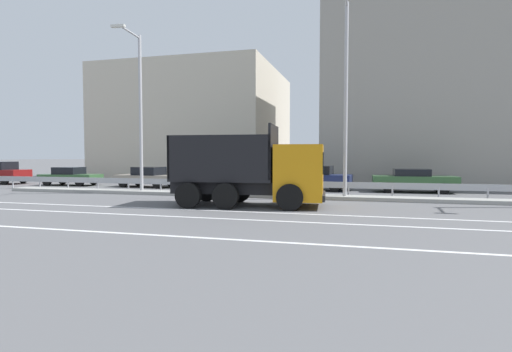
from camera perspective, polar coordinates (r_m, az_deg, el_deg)
name	(u,v)px	position (r m, az deg, el deg)	size (l,w,h in m)	color
ground_plane	(252,202)	(18.31, -0.56, -3.69)	(320.00, 320.00, 0.00)	#565659
lane_strip_0	(234,211)	(15.21, -3.18, -5.06)	(55.26, 0.16, 0.01)	silver
lane_strip_1	(218,218)	(13.57, -5.52, -6.05)	(55.26, 0.16, 0.01)	silver
lane_strip_2	(176,236)	(10.80, -11.29, -8.44)	(55.26, 0.16, 0.01)	silver
median_island	(263,195)	(20.22, 0.96, -2.80)	(30.39, 1.10, 0.18)	gray
median_guardrail	(268,185)	(21.23, 1.68, -1.22)	(55.26, 0.09, 0.78)	#9EA0A5
dump_truck	(267,175)	(16.65, 1.63, 0.10)	(6.54, 3.22, 3.38)	orange
median_road_sign	(200,175)	(21.24, -8.02, 0.18)	(0.67, 0.16, 2.13)	white
street_lamp_1	(139,105)	(22.99, -16.39, 9.67)	(0.72, 2.53, 8.67)	#ADADB2
street_lamp_2	(346,90)	(19.57, 12.69, 11.86)	(0.70, 2.52, 9.30)	#ADADB2
parked_car_1	(70,176)	(31.04, -25.00, 0.00)	(4.20, 1.95, 1.29)	#335B33
parked_car_2	(148,177)	(27.63, -15.21, -0.12)	(4.36, 2.12, 1.35)	gray
parked_car_3	(213,177)	(25.65, -6.10, -0.14)	(4.08, 2.05, 1.45)	#335B33
parked_car_4	(315,178)	(24.43, 8.36, -0.28)	(4.55, 2.16, 1.49)	navy
parked_car_5	(413,180)	(24.57, 21.56, -0.55)	(4.61, 1.91, 1.35)	#335B33
background_building_0	(200,125)	(41.71, -8.00, 7.23)	(15.97, 15.21, 10.47)	beige
background_building_1	(490,93)	(34.88, 30.39, 10.19)	(23.83, 12.38, 13.49)	gray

